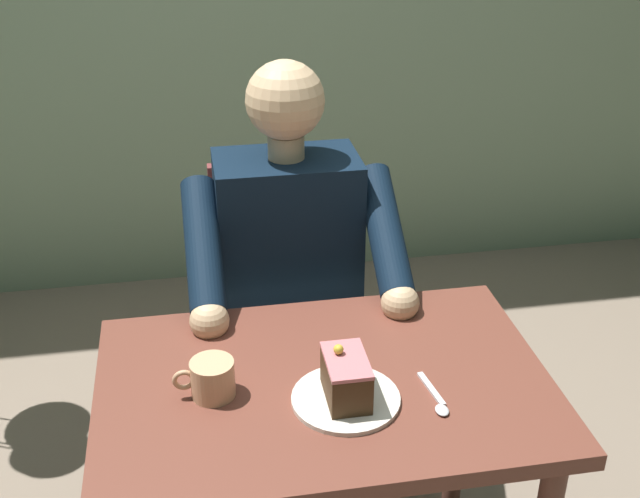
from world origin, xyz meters
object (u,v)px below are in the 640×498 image
dining_table (324,420)px  coffee_cup (212,378)px  cake_slice (346,378)px  dessert_spoon (437,400)px  chair (285,309)px  seated_person (293,297)px

dining_table → coffee_cup: bearing=2.1°
cake_slice → dessert_spoon: bearing=168.9°
chair → cake_slice: 0.75m
dessert_spoon → seated_person: bearing=-69.7°
seated_person → coffee_cup: seated_person is taller
chair → seated_person: seated_person is taller
dining_table → coffee_cup: (0.23, 0.01, 0.15)m
chair → cake_slice: size_ratio=6.85×
dining_table → coffee_cup: 0.27m
chair → coffee_cup: 0.72m
dining_table → dessert_spoon: dessert_spoon is taller
dining_table → chair: bearing=-90.0°
dining_table → cake_slice: (-0.03, 0.07, 0.16)m
dining_table → coffee_cup: coffee_cup is taller
dining_table → seated_person: size_ratio=0.75×
chair → cake_slice: bearing=92.4°
chair → seated_person: size_ratio=0.73×
dining_table → coffee_cup: size_ratio=7.52×
dining_table → dessert_spoon: (-0.21, 0.11, 0.11)m
chair → dessert_spoon: size_ratio=6.28×
seated_person → coffee_cup: bearing=63.6°
cake_slice → dessert_spoon: cake_slice is taller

